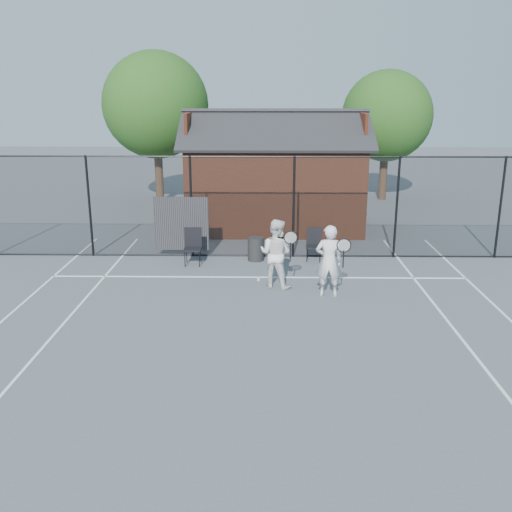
{
  "coord_description": "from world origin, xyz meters",
  "views": [
    {
      "loc": [
        0.18,
        -11.4,
        4.76
      ],
      "look_at": [
        -0.04,
        1.24,
        1.1
      ],
      "focal_mm": 40.0,
      "sensor_mm": 36.0,
      "label": 1
    }
  ],
  "objects_px": {
    "clubhouse": "(275,183)",
    "waste_bin": "(256,249)",
    "chair_right": "(314,245)",
    "player_front": "(329,261)",
    "chair_left": "(193,247)",
    "player_back": "(276,253)"
  },
  "relations": [
    {
      "from": "player_front",
      "to": "chair_left",
      "type": "height_order",
      "value": "player_front"
    },
    {
      "from": "player_front",
      "to": "chair_right",
      "type": "xyz_separation_m",
      "value": [
        -0.11,
        2.97,
        -0.41
      ]
    },
    {
      "from": "clubhouse",
      "to": "waste_bin",
      "type": "height_order",
      "value": "clubhouse"
    },
    {
      "from": "waste_bin",
      "to": "player_front",
      "type": "bearing_deg",
      "value": -58.83
    },
    {
      "from": "clubhouse",
      "to": "player_front",
      "type": "relative_size",
      "value": 3.71
    },
    {
      "from": "player_front",
      "to": "player_back",
      "type": "bearing_deg",
      "value": 153.28
    },
    {
      "from": "player_front",
      "to": "chair_right",
      "type": "height_order",
      "value": "player_front"
    },
    {
      "from": "chair_right",
      "to": "waste_bin",
      "type": "xyz_separation_m",
      "value": [
        -1.69,
        0.0,
        -0.12
      ]
    },
    {
      "from": "player_back",
      "to": "chair_left",
      "type": "xyz_separation_m",
      "value": [
        -2.32,
        1.86,
        -0.36
      ]
    },
    {
      "from": "player_front",
      "to": "chair_right",
      "type": "relative_size",
      "value": 1.88
    },
    {
      "from": "clubhouse",
      "to": "chair_right",
      "type": "height_order",
      "value": "clubhouse"
    },
    {
      "from": "player_back",
      "to": "waste_bin",
      "type": "bearing_deg",
      "value": 103.01
    },
    {
      "from": "chair_right",
      "to": "waste_bin",
      "type": "distance_m",
      "value": 1.69
    },
    {
      "from": "player_front",
      "to": "chair_left",
      "type": "distance_m",
      "value": 4.37
    },
    {
      "from": "chair_left",
      "to": "waste_bin",
      "type": "relative_size",
      "value": 1.49
    },
    {
      "from": "waste_bin",
      "to": "chair_right",
      "type": "bearing_deg",
      "value": 0.0
    },
    {
      "from": "chair_left",
      "to": "clubhouse",
      "type": "bearing_deg",
      "value": 63.37
    },
    {
      "from": "player_back",
      "to": "chair_right",
      "type": "distance_m",
      "value": 2.64
    },
    {
      "from": "player_back",
      "to": "chair_right",
      "type": "relative_size",
      "value": 1.88
    },
    {
      "from": "clubhouse",
      "to": "player_front",
      "type": "height_order",
      "value": "clubhouse"
    },
    {
      "from": "player_back",
      "to": "clubhouse",
      "type": "bearing_deg",
      "value": 89.48
    },
    {
      "from": "player_back",
      "to": "waste_bin",
      "type": "relative_size",
      "value": 2.54
    }
  ]
}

